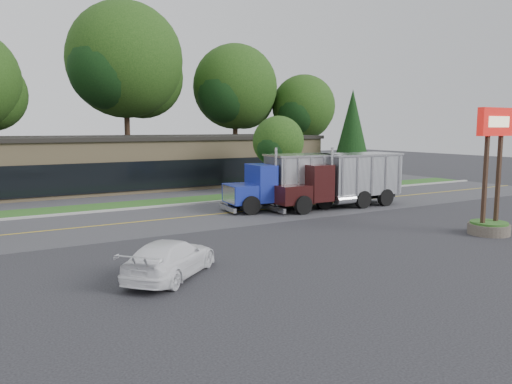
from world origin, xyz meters
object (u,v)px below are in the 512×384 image
bilo_sign (491,192)px  dump_truck_blue (287,180)px  rally_car (170,258)px  dump_truck_maroon (343,179)px

bilo_sign → dump_truck_blue: size_ratio=0.83×
rally_car → dump_truck_maroon: bearing=-102.0°
dump_truck_blue → rally_car: (-11.45, -9.79, -1.16)m
rally_car → bilo_sign: bearing=-136.7°
dump_truck_maroon → rally_car: dump_truck_maroon is taller
bilo_sign → dump_truck_blue: 11.78m
bilo_sign → dump_truck_blue: bilo_sign is taller
dump_truck_maroon → bilo_sign: bearing=94.4°
bilo_sign → rally_car: (-15.50, 1.28, -1.38)m
bilo_sign → dump_truck_maroon: bearing=93.2°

